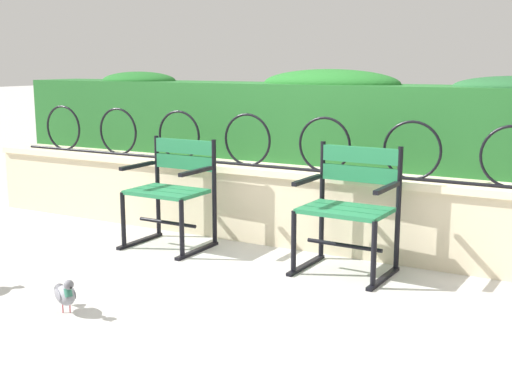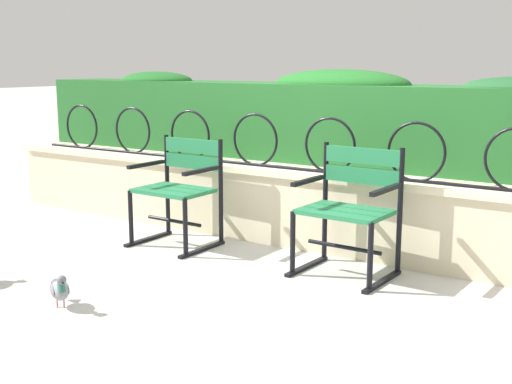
# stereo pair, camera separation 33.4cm
# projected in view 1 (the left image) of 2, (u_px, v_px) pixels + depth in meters

# --- Properties ---
(ground_plane) EXTENTS (60.00, 60.00, 0.00)m
(ground_plane) POSITION_uv_depth(u_px,v_px,m) (246.00, 275.00, 4.51)
(ground_plane) COLOR #B7B5AF
(stone_wall) EXTENTS (6.28, 0.41, 0.60)m
(stone_wall) POSITION_uv_depth(u_px,v_px,m) (303.00, 207.00, 5.22)
(stone_wall) COLOR beige
(stone_wall) RESTS_ON ground
(iron_arch_fence) EXTENTS (5.76, 0.02, 0.42)m
(iron_arch_fence) POSITION_uv_depth(u_px,v_px,m) (286.00, 145.00, 5.12)
(iron_arch_fence) COLOR black
(iron_arch_fence) RESTS_ON stone_wall
(hedge_row) EXTENTS (6.16, 0.60, 0.76)m
(hedge_row) POSITION_uv_depth(u_px,v_px,m) (328.00, 119.00, 5.51)
(hedge_row) COLOR #236028
(hedge_row) RESTS_ON stone_wall
(park_chair_left) EXTENTS (0.60, 0.53, 0.83)m
(park_chair_left) POSITION_uv_depth(u_px,v_px,m) (173.00, 188.00, 5.17)
(park_chair_left) COLOR #237547
(park_chair_left) RESTS_ON ground
(park_chair_right) EXTENTS (0.63, 0.54, 0.86)m
(park_chair_right) POSITION_uv_depth(u_px,v_px,m) (350.00, 205.00, 4.53)
(park_chair_right) COLOR #237547
(park_chair_right) RESTS_ON ground
(pigeon_near_chairs) EXTENTS (0.27, 0.20, 0.22)m
(pigeon_near_chairs) POSITION_uv_depth(u_px,v_px,m) (65.00, 294.00, 3.82)
(pigeon_near_chairs) COLOR gray
(pigeon_near_chairs) RESTS_ON ground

